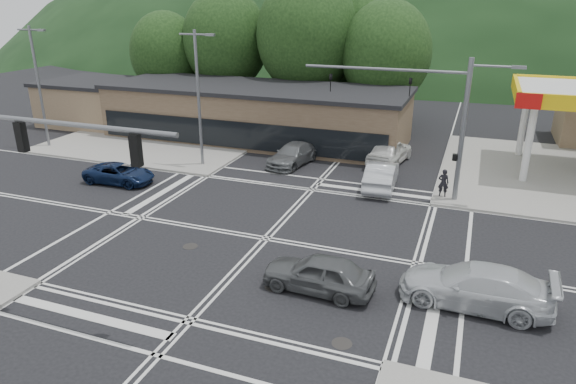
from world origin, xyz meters
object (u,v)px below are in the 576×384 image
(car_grey_center, at_px, (319,273))
(pedestrian, at_px, (443,183))
(car_blue_west, at_px, (119,173))
(car_silver_east, at_px, (475,286))
(car_northbound, at_px, (293,154))
(car_queue_a, at_px, (381,175))
(car_queue_b, at_px, (390,151))

(car_grey_center, xyz_separation_m, pedestrian, (3.76, 11.94, 0.21))
(car_blue_west, height_order, car_grey_center, car_grey_center)
(car_silver_east, xyz_separation_m, car_northbound, (-12.32, 13.96, -0.09))
(car_blue_west, bearing_deg, car_grey_center, -119.00)
(car_grey_center, xyz_separation_m, car_queue_a, (0.09, 12.54, 0.05))
(car_northbound, bearing_deg, car_grey_center, -56.72)
(car_silver_east, distance_m, car_queue_b, 17.64)
(car_blue_west, distance_m, car_silver_east, 22.20)
(car_queue_a, xyz_separation_m, car_queue_b, (-0.40, 5.06, 0.06))
(car_silver_east, relative_size, car_northbound, 1.13)
(car_silver_east, height_order, car_northbound, car_silver_east)
(pedestrian, bearing_deg, car_blue_west, 10.04)
(car_queue_b, bearing_deg, car_blue_west, 42.12)
(car_blue_west, bearing_deg, car_silver_east, -109.84)
(car_northbound, bearing_deg, car_queue_a, -10.69)
(car_queue_a, height_order, car_queue_b, car_queue_b)
(car_northbound, bearing_deg, car_queue_b, 32.48)
(car_grey_center, distance_m, car_northbound, 16.36)
(car_silver_east, distance_m, car_queue_a, 12.83)
(car_silver_east, bearing_deg, car_queue_b, -157.47)
(car_queue_b, bearing_deg, car_northbound, 31.43)
(car_queue_b, height_order, pedestrian, pedestrian)
(car_blue_west, xyz_separation_m, car_grey_center, (15.38, -7.68, 0.14))
(car_queue_a, relative_size, car_queue_b, 0.97)
(car_queue_b, bearing_deg, car_grey_center, 99.77)
(car_queue_b, distance_m, car_northbound, 6.73)
(pedestrian, bearing_deg, car_queue_a, -11.77)
(car_blue_west, bearing_deg, car_queue_b, -59.13)
(car_northbound, relative_size, pedestrian, 3.03)
(pedestrian, bearing_deg, car_grey_center, 70.01)
(car_queue_b, height_order, car_northbound, car_queue_b)
(car_grey_center, relative_size, car_queue_b, 0.88)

